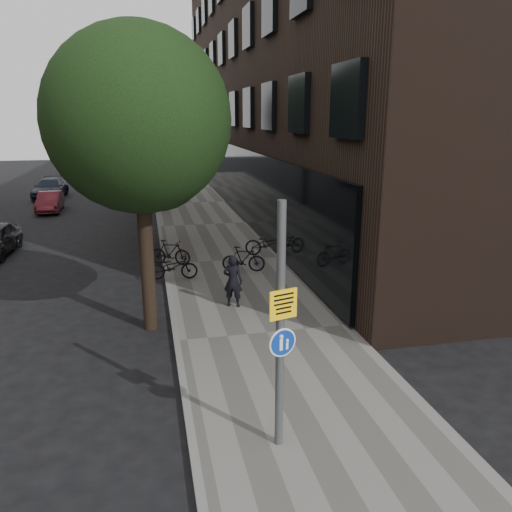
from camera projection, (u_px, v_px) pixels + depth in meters
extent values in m
plane|color=black|center=(295.00, 411.00, 9.45)|extent=(120.00, 120.00, 0.00)
cube|color=slate|center=(225.00, 262.00, 18.88)|extent=(4.50, 60.00, 0.12)
cube|color=slate|center=(165.00, 265.00, 18.42)|extent=(0.15, 60.00, 0.13)
cube|color=black|center=(329.00, 52.00, 29.44)|extent=(12.00, 40.00, 18.00)
cylinder|color=black|center=(148.00, 270.00, 12.71)|extent=(0.36, 0.36, 3.20)
sphere|color=black|center=(138.00, 120.00, 11.70)|extent=(4.40, 4.40, 4.40)
sphere|color=black|center=(157.00, 160.00, 12.81)|extent=(2.64, 2.64, 2.64)
cylinder|color=black|center=(145.00, 210.00, 20.70)|extent=(0.36, 0.36, 3.20)
sphere|color=black|center=(140.00, 118.00, 19.69)|extent=(5.00, 5.00, 5.00)
sphere|color=black|center=(151.00, 143.00, 20.80)|extent=(3.00, 3.00, 3.00)
cylinder|color=black|center=(145.00, 183.00, 29.15)|extent=(0.36, 0.36, 3.20)
sphere|color=black|center=(141.00, 117.00, 28.15)|extent=(5.00, 5.00, 5.00)
sphere|color=black|center=(149.00, 135.00, 29.26)|extent=(3.00, 3.00, 3.00)
cylinder|color=#595B5E|center=(280.00, 330.00, 7.79)|extent=(0.14, 0.14, 4.10)
cube|color=yellow|center=(281.00, 303.00, 7.67)|extent=(0.46, 0.15, 0.47)
cylinder|color=#0D3295|center=(280.00, 341.00, 7.84)|extent=(0.41, 0.13, 0.42)
cylinder|color=white|center=(280.00, 341.00, 7.84)|extent=(0.46, 0.14, 0.47)
imported|color=black|center=(233.00, 281.00, 14.13)|extent=(0.65, 0.55, 1.51)
imported|color=black|center=(269.00, 244.00, 19.33)|extent=(1.94, 1.27, 0.96)
imported|color=black|center=(243.00, 259.00, 17.40)|extent=(1.56, 0.79, 0.90)
imported|color=black|center=(173.00, 267.00, 16.60)|extent=(1.68, 0.75, 0.86)
imported|color=black|center=(170.00, 252.00, 18.20)|extent=(1.58, 1.01, 0.92)
imported|color=maroon|center=(50.00, 202.00, 28.91)|extent=(1.32, 3.51, 1.14)
imported|color=black|center=(50.00, 188.00, 33.75)|extent=(2.00, 4.53, 1.29)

